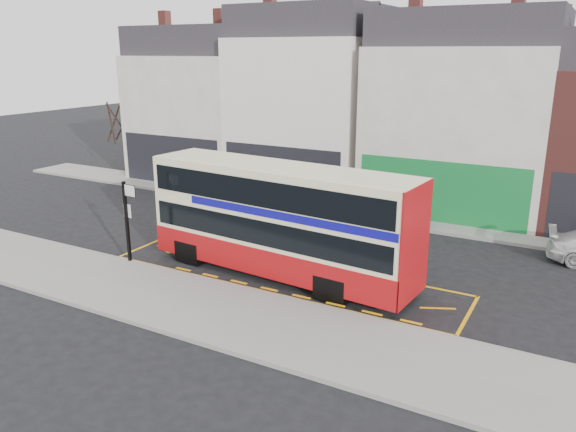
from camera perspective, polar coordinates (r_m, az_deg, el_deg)
The scene contains 14 objects.
ground at distance 20.52m, azimuth -2.75°, elevation -7.50°, with size 120.00×120.00×0.00m, color black.
pavement at distance 18.76m, azimuth -6.50°, elevation -9.74°, with size 40.00×4.00×0.15m, color gray.
kerb at distance 20.20m, azimuth -3.32°, elevation -7.68°, with size 40.00×0.15×0.15m, color gray.
far_pavement at distance 29.84m, azimuth 8.44°, elevation 0.23°, with size 50.00×3.00×0.15m, color gray.
road_markings at distance 21.78m, azimuth -0.52°, elevation -6.00°, with size 14.00×3.40×0.01m, color #FFB00D, non-canonical shape.
terrace_far_left at distance 38.94m, azimuth -8.24°, elevation 11.15°, with size 8.00×8.01×10.80m.
terrace_left at distance 34.66m, azimuth 2.56°, elevation 11.48°, with size 8.00×8.01×11.80m.
terrace_green_shop at distance 31.71m, azimuth 17.46°, elevation 9.84°, with size 9.00×8.01×11.30m.
double_decker_bus at distance 21.01m, azimuth -0.72°, elevation -0.34°, with size 10.89×3.34×4.28m.
bus_stop_post at distance 23.05m, azimuth -16.00°, elevation 0.15°, with size 0.81×0.16×3.29m.
car_silver at distance 30.89m, azimuth -3.92°, elevation 2.22°, with size 1.75×4.36×1.48m, color silver.
car_grey at distance 28.08m, azimuth 9.40°, elevation 0.56°, with size 1.56×4.46×1.47m, color #484B51.
street_tree_left at distance 40.06m, azimuth -16.55°, elevation 10.13°, with size 2.96×2.96×6.39m.
street_tree_right at distance 28.89m, azimuth 19.09°, elevation 6.80°, with size 2.66×2.66×5.75m.
Camera 1 is at (9.97, -15.88, 8.34)m, focal length 35.00 mm.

